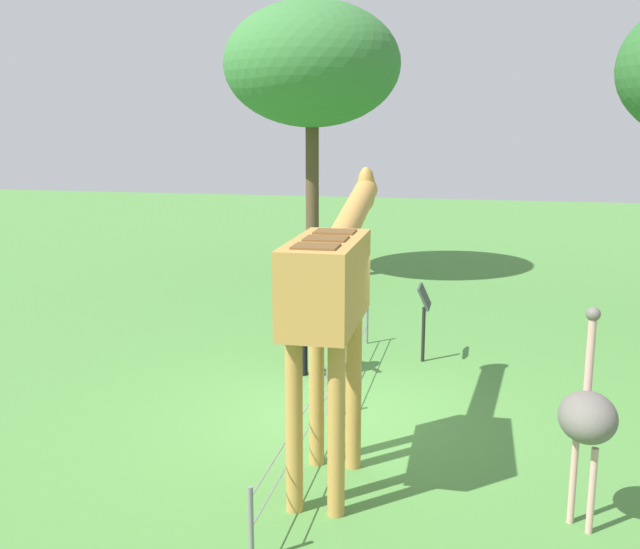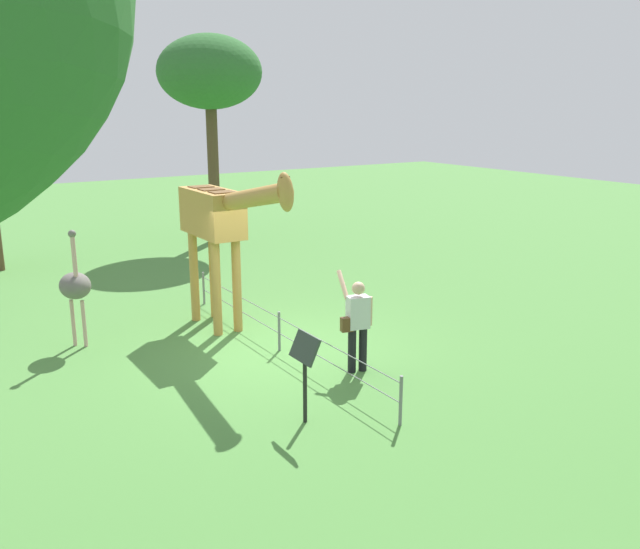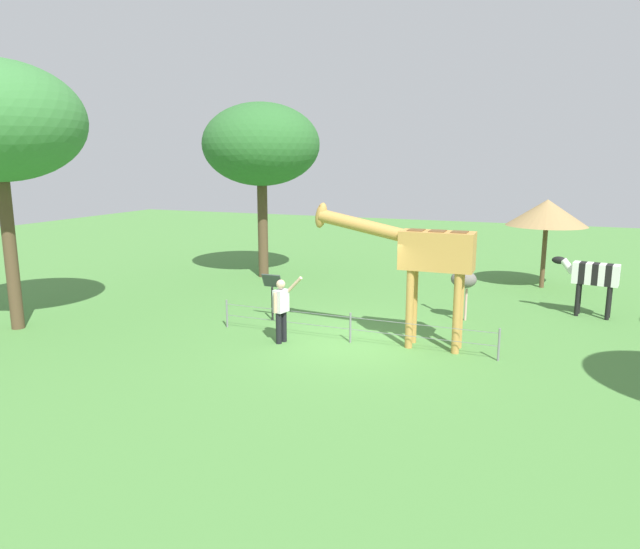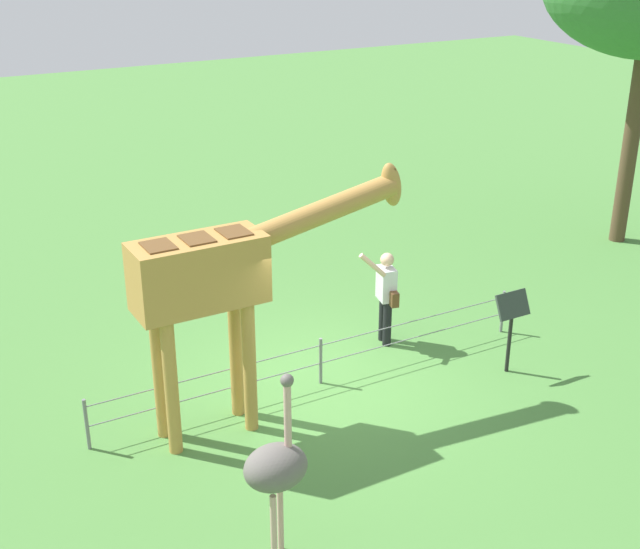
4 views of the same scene
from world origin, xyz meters
The scene contains 7 objects.
ground_plane centered at (0.00, 0.00, 0.00)m, with size 60.00×60.00×0.00m, color #4C843D.
giraffe centered at (-1.63, -0.26, 2.23)m, with size 3.94×0.71×3.41m.
visitor centered at (1.56, 0.75, 0.90)m, with size 0.71×0.59×1.69m.
ostrich centered at (-2.24, -2.93, 1.18)m, with size 0.70×0.56×2.25m.
tree_west centered at (-10.04, 3.34, 5.33)m, with size 3.30×3.30×6.56m.
info_sign centered at (2.69, -0.97, 0.95)m, with size 0.56×0.21×1.32m.
wire_fence centered at (0.00, 0.11, 0.40)m, with size 7.05×0.05×0.75m.
Camera 2 is at (10.14, -5.51, 4.44)m, focal length 37.32 mm.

